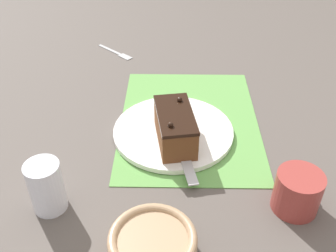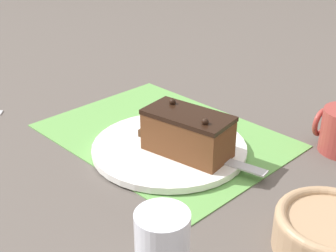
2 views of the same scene
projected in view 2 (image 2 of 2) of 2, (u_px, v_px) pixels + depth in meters
ground_plane at (164, 136)px, 0.93m from camera, size 3.00×3.00×0.00m
placemat_woven at (164, 135)px, 0.93m from camera, size 0.46×0.34×0.00m
cake_plate at (169, 148)px, 0.86m from camera, size 0.28×0.28×0.01m
chocolate_cake at (188, 133)px, 0.82m from camera, size 0.16×0.10×0.09m
serving_knife at (178, 144)px, 0.85m from camera, size 0.26×0.07×0.01m
drinking_glass at (162, 251)px, 0.55m from camera, size 0.07×0.07×0.11m
small_bowl at (330, 231)px, 0.62m from camera, size 0.15×0.15×0.06m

